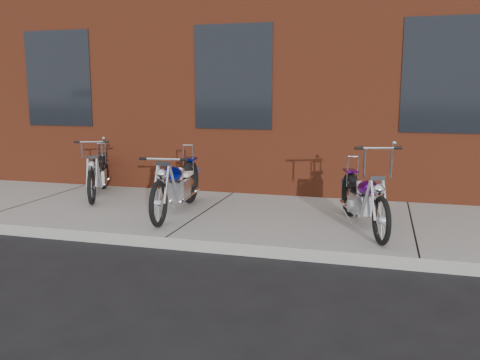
% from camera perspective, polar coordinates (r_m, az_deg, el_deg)
% --- Properties ---
extents(ground, '(120.00, 120.00, 0.00)m').
position_cam_1_polar(ground, '(6.47, -8.34, -7.69)').
color(ground, black).
rests_on(ground, ground).
extents(sidewalk, '(22.00, 3.00, 0.15)m').
position_cam_1_polar(sidewalk, '(7.79, -3.88, -4.03)').
color(sidewalk, gray).
rests_on(sidewalk, ground).
extents(building_brick, '(22.00, 10.00, 8.00)m').
position_cam_1_polar(building_brick, '(14.02, 5.27, 18.20)').
color(building_brick, maroon).
rests_on(building_brick, ground).
extents(chopper_purple, '(0.77, 1.97, 1.15)m').
position_cam_1_polar(chopper_purple, '(6.91, 13.67, -2.29)').
color(chopper_purple, black).
rests_on(chopper_purple, sidewalk).
extents(chopper_blue, '(0.54, 2.20, 0.96)m').
position_cam_1_polar(chopper_blue, '(7.63, -7.09, -0.75)').
color(chopper_blue, black).
rests_on(chopper_blue, sidewalk).
extents(chopper_third, '(0.87, 1.87, 1.01)m').
position_cam_1_polar(chopper_third, '(9.19, -15.66, 0.50)').
color(chopper_third, black).
rests_on(chopper_third, sidewalk).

